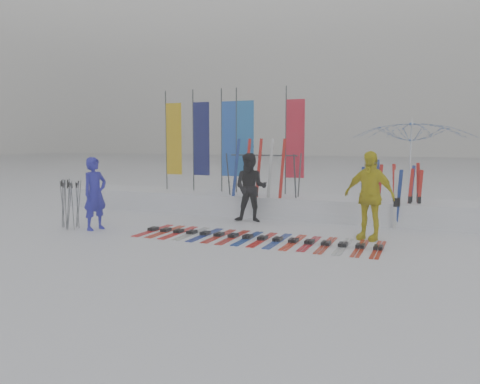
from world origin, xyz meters
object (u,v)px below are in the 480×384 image
at_px(person_blue, 95,194).
at_px(person_black, 251,188).
at_px(ski_row, 256,238).
at_px(ski_rack, 264,169).
at_px(person_yellow, 369,196).
at_px(tent_canopy, 411,170).

xyz_separation_m(person_blue, person_black, (3.15, 2.51, 0.03)).
bearing_deg(person_black, ski_row, -75.23).
relative_size(person_blue, ski_rack, 0.88).
relative_size(person_yellow, tent_canopy, 0.63).
bearing_deg(person_yellow, ski_row, -140.15).
distance_m(person_blue, ski_row, 4.18).
relative_size(ski_row, ski_rack, 2.69).
bearing_deg(tent_canopy, ski_rack, -170.49).
bearing_deg(ski_rack, ski_row, -73.69).
height_order(person_black, ski_row, person_black).
relative_size(person_black, ski_row, 0.34).
distance_m(person_blue, person_black, 4.02).
distance_m(person_black, tent_canopy, 4.33).
height_order(person_blue, tent_canopy, tent_canopy).
relative_size(person_blue, person_black, 0.97).
relative_size(person_black, person_yellow, 0.94).
bearing_deg(person_blue, person_yellow, -65.12).
relative_size(person_blue, tent_canopy, 0.57).
distance_m(person_yellow, tent_canopy, 2.87).
xyz_separation_m(tent_canopy, ski_rack, (-3.96, -0.66, -0.03)).
xyz_separation_m(person_blue, tent_canopy, (7.15, 4.10, 0.51)).
xyz_separation_m(person_black, person_yellow, (3.24, -1.15, 0.06)).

